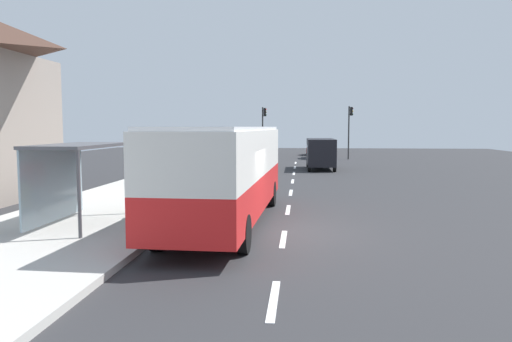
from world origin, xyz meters
TOP-DOWN VIEW (x-y plane):
  - ground_plane at (0.00, 14.00)m, footprint 56.00×92.00m
  - sidewalk_platform at (-6.40, 2.00)m, footprint 6.20×30.00m
  - lane_stripe_seg_0 at (0.25, -6.00)m, footprint 0.16×2.20m
  - lane_stripe_seg_1 at (0.25, -1.00)m, footprint 0.16×2.20m
  - lane_stripe_seg_2 at (0.25, 4.00)m, footprint 0.16×2.20m
  - lane_stripe_seg_3 at (0.25, 9.00)m, footprint 0.16×2.20m
  - lane_stripe_seg_4 at (0.25, 14.00)m, footprint 0.16×2.20m
  - lane_stripe_seg_5 at (0.25, 19.00)m, footprint 0.16×2.20m
  - lane_stripe_seg_6 at (0.25, 24.00)m, footprint 0.16×2.20m
  - lane_stripe_seg_7 at (0.25, 29.00)m, footprint 0.16×2.20m
  - bus at (-1.71, 1.07)m, footprint 2.87×11.09m
  - white_van at (2.20, 22.49)m, footprint 2.08×5.22m
  - sedan_near at (2.30, 35.45)m, footprint 1.88×4.42m
  - sedan_far at (2.30, 41.69)m, footprint 2.01×4.48m
  - recycling_bin_green at (-4.20, 1.00)m, footprint 0.52×0.52m
  - recycling_bin_blue at (-4.20, 1.70)m, footprint 0.52×0.52m
  - recycling_bin_yellow at (-4.20, 2.40)m, footprint 0.52×0.52m
  - traffic_light_near_side at (5.50, 34.55)m, footprint 0.49×0.28m
  - traffic_light_far_side at (-3.10, 35.35)m, footprint 0.49×0.28m
  - bus_shelter at (-6.41, -0.24)m, footprint 1.80×4.00m

SIDE VIEW (x-z plane):
  - ground_plane at x=0.00m, z-range -0.04..0.00m
  - lane_stripe_seg_0 at x=0.25m, z-range 0.00..0.01m
  - lane_stripe_seg_1 at x=0.25m, z-range 0.00..0.01m
  - lane_stripe_seg_2 at x=0.25m, z-range 0.00..0.01m
  - lane_stripe_seg_3 at x=0.25m, z-range 0.00..0.01m
  - lane_stripe_seg_4 at x=0.25m, z-range 0.00..0.01m
  - lane_stripe_seg_5 at x=0.25m, z-range 0.00..0.01m
  - lane_stripe_seg_6 at x=0.25m, z-range 0.00..0.01m
  - lane_stripe_seg_7 at x=0.25m, z-range 0.00..0.01m
  - sidewalk_platform at x=-6.40m, z-range 0.00..0.18m
  - recycling_bin_green at x=-4.20m, z-range 0.18..1.13m
  - recycling_bin_blue at x=-4.20m, z-range 0.18..1.13m
  - recycling_bin_yellow at x=-4.20m, z-range 0.18..1.13m
  - sedan_near at x=2.30m, z-range 0.03..1.55m
  - sedan_far at x=2.30m, z-range 0.03..1.55m
  - white_van at x=2.20m, z-range 0.19..2.49m
  - bus at x=-1.71m, z-range 0.24..3.45m
  - bus_shelter at x=-6.41m, z-range 0.85..3.35m
  - traffic_light_far_side at x=-3.10m, z-range 0.84..6.04m
  - traffic_light_near_side at x=5.50m, z-range 0.85..6.08m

